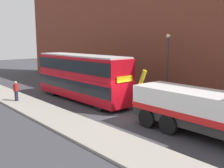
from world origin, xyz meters
name	(u,v)px	position (x,y,z in m)	size (l,w,h in m)	color
ground_plane	(131,117)	(0.00, 0.00, 0.00)	(120.00, 120.00, 0.00)	#38383D
near_kerb	(82,129)	(0.00, -4.20, 0.07)	(60.00, 2.80, 0.15)	gray
building_facade	(197,7)	(0.00, 7.80, 8.07)	(60.00, 1.50, 16.00)	brown
recovery_tow_truck	(216,108)	(5.97, 0.25, 1.76)	(10.14, 2.66, 3.67)	#2D2D2D
double_decker_bus	(81,76)	(-6.48, 0.25, 2.23)	(11.05, 2.56, 4.06)	#B70C19
pedestrian_onlooker	(16,91)	(-9.47, -4.46, 0.99)	(0.41, 0.47, 1.71)	#232333
street_lamp	(167,62)	(-1.24, 5.60, 3.47)	(0.36, 0.36, 5.83)	#38383D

